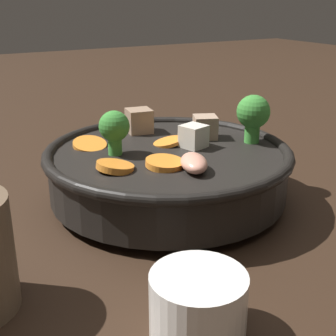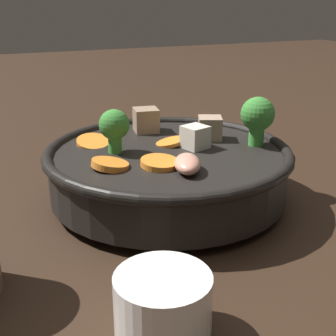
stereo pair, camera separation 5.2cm
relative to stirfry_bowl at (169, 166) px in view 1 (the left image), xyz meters
name	(u,v)px [view 1 (the left image)]	position (x,y,z in m)	size (l,w,h in m)	color
ground_plane	(168,200)	(0.00, 0.00, -0.04)	(3.00, 3.00, 0.00)	black
stirfry_bowl	(169,166)	(0.00, 0.00, 0.00)	(0.27, 0.27, 0.11)	black
tea_cup	(198,304)	(0.09, 0.20, -0.02)	(0.07, 0.07, 0.05)	white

